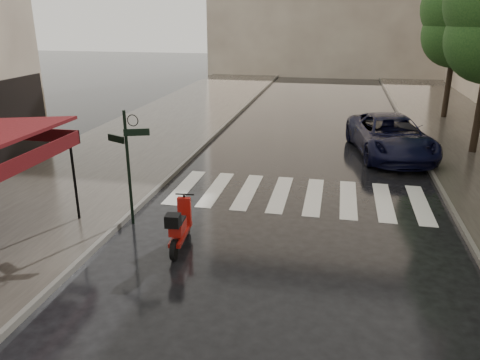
% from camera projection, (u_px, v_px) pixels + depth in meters
% --- Properties ---
extents(ground, '(120.00, 120.00, 0.00)m').
position_uv_depth(ground, '(127.00, 288.00, 9.72)').
color(ground, black).
rests_on(ground, ground).
extents(sidewalk_near, '(6.00, 60.00, 0.12)m').
position_uv_depth(sidewalk_near, '(147.00, 136.00, 21.64)').
color(sidewalk_near, '#38332D').
rests_on(sidewalk_near, ground).
extents(curb_near, '(0.12, 60.00, 0.16)m').
position_uv_depth(curb_near, '(211.00, 139.00, 21.04)').
color(curb_near, '#595651').
rests_on(curb_near, ground).
extents(curb_far, '(0.12, 60.00, 0.16)m').
position_uv_depth(curb_far, '(419.00, 150.00, 19.32)').
color(curb_far, '#595651').
rests_on(curb_far, ground).
extents(crosswalk, '(7.85, 3.20, 0.01)m').
position_uv_depth(crosswalk, '(297.00, 195.00, 14.68)').
color(crosswalk, silver).
rests_on(crosswalk, ground).
extents(signpost, '(1.17, 0.29, 3.10)m').
position_uv_depth(signpost, '(128.00, 159.00, 12.11)').
color(signpost, black).
rests_on(signpost, ground).
extents(tree_far, '(3.80, 3.80, 8.16)m').
position_uv_depth(tree_far, '(459.00, 12.00, 23.54)').
color(tree_far, black).
rests_on(tree_far, sidewalk_far).
extents(scooter, '(0.52, 1.77, 1.16)m').
position_uv_depth(scooter, '(180.00, 228.00, 11.20)').
color(scooter, black).
rests_on(scooter, ground).
extents(parked_car, '(3.59, 6.04, 1.57)m').
position_uv_depth(parked_car, '(390.00, 136.00, 18.64)').
color(parked_car, black).
rests_on(parked_car, ground).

